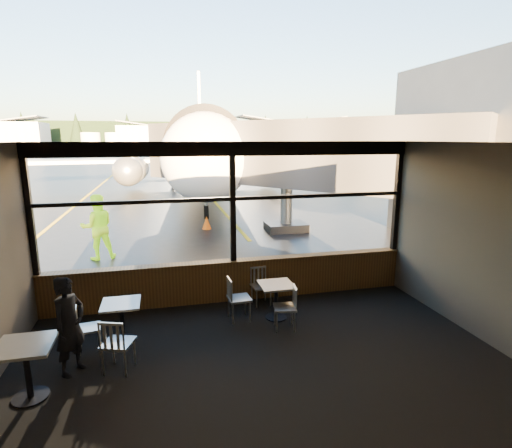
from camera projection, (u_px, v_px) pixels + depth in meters
name	position (u px, v px, depth m)	size (l,w,h in m)	color
ground_plane	(163.00, 150.00, 123.02)	(520.00, 520.00, 0.00)	black
carpet_floor	(269.00, 374.00, 6.13)	(8.00, 6.00, 0.01)	black
ceiling	(271.00, 143.00, 5.40)	(8.00, 6.00, 0.04)	#38332D
wall_right	(500.00, 249.00, 6.69)	(0.04, 6.00, 3.50)	#4C463D
wall_back	(380.00, 391.00, 2.92)	(8.00, 0.04, 3.50)	#4C463D
window_sill	(234.00, 281.00, 8.89)	(8.00, 0.28, 0.90)	#503518
window_header	(232.00, 149.00, 8.28)	(8.00, 0.18, 0.30)	black
mullion_left	(29.00, 211.00, 7.62)	(0.12, 0.12, 2.60)	black
mullion_centre	(233.00, 203.00, 8.52)	(0.12, 0.12, 2.60)	black
mullion_right	(397.00, 197.00, 9.43)	(0.12, 0.12, 2.60)	black
window_transom	(233.00, 199.00, 8.50)	(8.00, 0.10, 0.08)	black
airliner	(201.00, 115.00, 27.97)	(28.09, 33.71, 10.30)	white
jet_bridge	(303.00, 168.00, 14.51)	(9.35, 11.43, 4.99)	#2A2A2D
cafe_table_near	(276.00, 301.00, 8.00)	(0.66, 0.66, 0.73)	gray
cafe_table_mid	(122.00, 322.00, 7.11)	(0.66, 0.66, 0.72)	#A49E96
cafe_table_left	(28.00, 372.00, 5.51)	(0.74, 0.74, 0.82)	#A09C93
chair_near_e	(285.00, 308.00, 7.52)	(0.47, 0.47, 0.86)	beige
chair_near_w	(239.00, 299.00, 7.90)	(0.49, 0.49, 0.90)	#A8A498
chair_near_n	(261.00, 287.00, 8.64)	(0.45, 0.45, 0.82)	beige
chair_mid_s	(118.00, 344.00, 6.16)	(0.50, 0.50, 0.91)	beige
chair_mid_w	(88.00, 328.00, 6.77)	(0.44, 0.44, 0.81)	#B3AEA1
passenger	(70.00, 326.00, 6.05)	(0.57, 0.37, 1.55)	black
ground_crew	(97.00, 227.00, 11.86)	(0.95, 0.74, 1.96)	#BFF219
cone_nose	(207.00, 223.00, 15.95)	(0.37, 0.37, 0.52)	#DE5907
hangar_mid	(161.00, 135.00, 183.73)	(38.00, 15.00, 10.00)	silver
hangar_right	(290.00, 133.00, 190.64)	(50.00, 20.00, 12.00)	silver
fuel_tank_a	(91.00, 140.00, 174.42)	(8.00, 8.00, 6.00)	silver
fuel_tank_b	(115.00, 140.00, 176.71)	(8.00, 8.00, 6.00)	silver
fuel_tank_c	(138.00, 139.00, 179.01)	(8.00, 8.00, 6.00)	silver
treeline	(160.00, 133.00, 207.28)	(360.00, 3.00, 12.00)	black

